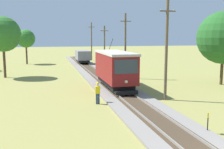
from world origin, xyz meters
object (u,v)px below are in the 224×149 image
at_px(utility_pole_far, 104,46).
at_px(tree_left_far, 224,38).
at_px(utility_pole_mid, 125,45).
at_px(utility_pole_distant, 92,41).
at_px(red_tram, 115,68).
at_px(tree_right_near, 3,34).
at_px(utility_pole_near_tram, 166,49).
at_px(track_worker, 98,92).
at_px(tree_left_near, 26,39).
at_px(freight_car, 83,56).
at_px(trackside_signal_marker, 208,122).

bearing_deg(utility_pole_far, tree_left_far, -64.60).
distance_m(utility_pole_mid, tree_left_far, 11.44).
height_order(utility_pole_distant, tree_left_far, utility_pole_distant).
relative_size(red_tram, tree_right_near, 1.08).
xyz_separation_m(utility_pole_near_tram, tree_right_near, (-15.04, 16.23, 1.32)).
bearing_deg(track_worker, tree_left_near, -161.89).
bearing_deg(utility_pole_distant, tree_left_far, -74.46).
height_order(freight_car, utility_pole_near_tram, utility_pole_near_tram).
xyz_separation_m(utility_pole_near_tram, utility_pole_mid, (0.00, 11.92, -0.10)).
relative_size(red_tram, utility_pole_distant, 1.02).
height_order(utility_pole_near_tram, tree_right_near, utility_pole_near_tram).
relative_size(utility_pole_distant, tree_right_near, 1.06).
xyz_separation_m(track_worker, tree_left_near, (-7.68, 33.24, 3.90)).
bearing_deg(tree_left_near, red_tram, -69.34).
relative_size(freight_car, track_worker, 2.91).
bearing_deg(track_worker, utility_pole_near_tram, 95.49).
bearing_deg(red_tram, tree_left_far, -1.23).
distance_m(utility_pole_near_tram, utility_pole_mid, 11.92).
bearing_deg(trackside_signal_marker, tree_left_far, 51.68).
relative_size(track_worker, tree_right_near, 0.23).
distance_m(red_tram, utility_pole_distant, 32.98).
xyz_separation_m(red_tram, utility_pole_far, (3.02, 19.08, 1.47)).
relative_size(utility_pole_mid, track_worker, 4.59).
height_order(red_tram, tree_left_far, tree_left_far).
xyz_separation_m(utility_pole_near_tram, tree_left_far, (9.18, 5.17, 0.91)).
height_order(utility_pole_distant, tree_left_near, utility_pole_distant).
relative_size(track_worker, tree_left_far, 0.22).
relative_size(trackside_signal_marker, track_worker, 0.66).
height_order(utility_pole_near_tram, utility_pole_distant, utility_pole_near_tram).
bearing_deg(utility_pole_near_tram, utility_pole_mid, 90.00).
distance_m(track_worker, tree_left_near, 34.34).
bearing_deg(track_worker, freight_car, 179.85).
xyz_separation_m(track_worker, tree_left_far, (15.00, 5.21, 4.21)).
relative_size(trackside_signal_marker, tree_right_near, 0.15).
distance_m(trackside_signal_marker, tree_left_far, 17.14).
height_order(utility_pole_near_tram, utility_pole_mid, utility_pole_near_tram).
bearing_deg(trackside_signal_marker, tree_right_near, 120.18).
height_order(utility_pole_far, tree_left_far, tree_left_far).
bearing_deg(track_worker, tree_right_near, -145.34).
relative_size(track_worker, tree_left_near, 0.27).
relative_size(freight_car, utility_pole_distant, 0.62).
distance_m(track_worker, tree_right_near, 19.27).
bearing_deg(tree_left_far, utility_pole_mid, 143.69).
distance_m(utility_pole_distant, tree_left_near, 14.40).
bearing_deg(freight_car, tree_left_far, -64.07).
bearing_deg(trackside_signal_marker, tree_left_near, 106.86).
distance_m(freight_car, tree_left_near, 11.36).
height_order(utility_pole_mid, tree_left_far, utility_pole_mid).
relative_size(freight_car, tree_left_near, 0.78).
bearing_deg(utility_pole_distant, tree_right_near, -124.41).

